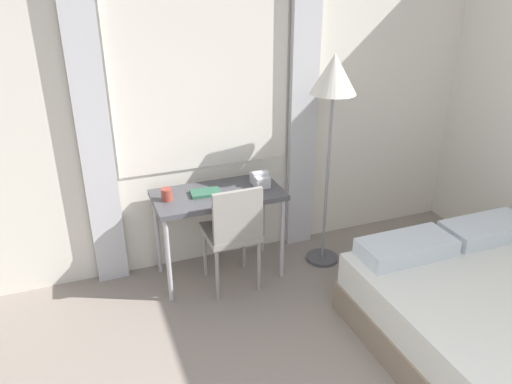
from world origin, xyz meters
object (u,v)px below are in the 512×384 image
object	(u,v)px
desk	(218,202)
book	(206,193)
telephone	(260,179)
standing_lamp	(333,88)
mug	(167,195)
desk_chair	(233,229)

from	to	relation	value
desk	book	distance (m)	0.13
telephone	standing_lamp	bearing A→B (deg)	-13.83
desk	book	bearing A→B (deg)	176.01
desk	mug	size ratio (longest dim) A/B	10.69
desk_chair	book	world-z (taller)	desk_chair
desk_chair	standing_lamp	distance (m)	1.31
standing_lamp	mug	bearing A→B (deg)	174.70
desk_chair	telephone	world-z (taller)	desk_chair
standing_lamp	book	size ratio (longest dim) A/B	7.41
desk_chair	mug	size ratio (longest dim) A/B	9.49
desk_chair	desk	bearing A→B (deg)	102.96
desk	desk_chair	bearing A→B (deg)	-76.68
book	mug	size ratio (longest dim) A/B	2.54
standing_lamp	desk_chair	bearing A→B (deg)	-173.22
standing_lamp	book	xyz separation A→B (m)	(-0.99, 0.12, -0.75)
desk_chair	standing_lamp	world-z (taller)	standing_lamp
mug	desk	bearing A→B (deg)	-1.07
desk_chair	book	bearing A→B (deg)	123.43
desk	telephone	distance (m)	0.38
desk	mug	distance (m)	0.42
standing_lamp	book	distance (m)	1.25
telephone	book	bearing A→B (deg)	-178.39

